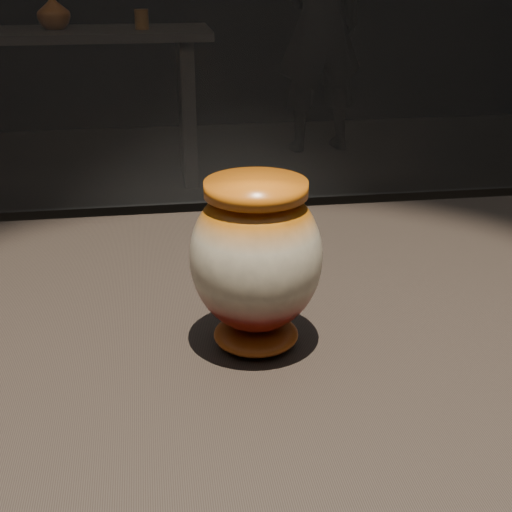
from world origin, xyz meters
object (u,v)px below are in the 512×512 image
Objects in this scene: display_plinth at (169,501)px; back_shelf at (39,77)px; main_vase at (256,259)px; visitor at (320,24)px.

display_plinth and back_shelf have the same top height.
main_vase is (0.11, -0.06, 0.38)m from display_plinth.
display_plinth is at bearing 151.60° from main_vase.
main_vase is 0.11× the size of visitor.
main_vase is 3.74m from back_shelf.
display_plinth is 4.31m from visitor.
main_vase is at bearing 67.26° from visitor.
display_plinth is 0.40m from main_vase.
visitor is at bearing 75.64° from main_vase.
display_plinth is 3.64m from back_shelf.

